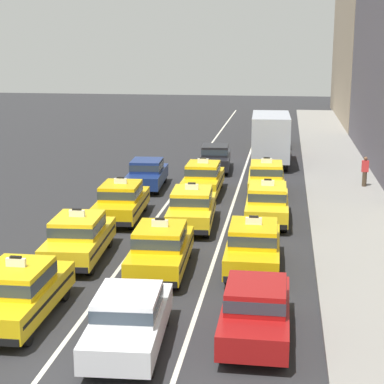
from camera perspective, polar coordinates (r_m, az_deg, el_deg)
The scene contains 20 objects.
ground_plane at distance 16.47m, azimuth -7.12°, elevation -15.19°, with size 160.00×160.00×0.00m, color #2B2B2D.
lane_stripe_left_center at distance 35.27m, azimuth -1.13°, elevation 0.44°, with size 0.14×80.00×0.01m, color silver.
lane_stripe_center_right at distance 34.91m, azimuth 4.06°, elevation 0.27°, with size 0.14×80.00×0.01m, color silver.
sidewalk_curb at distance 30.12m, azimuth 14.03°, elevation -2.06°, with size 4.00×90.00×0.15m, color gray.
taxi_left_nearest at distance 19.18m, azimuth -14.93°, elevation -8.43°, with size 1.88×4.58×1.96m.
taxi_left_second at distance 23.82m, azimuth -9.93°, elevation -3.89°, with size 2.07×4.66×1.96m.
taxi_left_third at distance 28.89m, azimuth -6.22°, elevation -0.73°, with size 2.02×4.64×1.96m.
sedan_left_fourth at distance 34.86m, azimuth -3.97°, elevation 1.68°, with size 2.01×4.39×1.58m.
sedan_center_nearest at distance 17.04m, azimuth -5.58°, elevation -10.96°, with size 2.00×4.39×1.58m.
taxi_center_second at distance 22.28m, azimuth -2.77°, elevation -4.91°, with size 1.98×4.62×1.96m.
taxi_center_third at distance 27.60m, azimuth -0.00°, elevation -1.32°, with size 2.02×4.64×1.96m.
taxi_center_fourth at distance 33.44m, azimuth 0.99°, elevation 1.26°, with size 1.85×4.57×1.96m.
sedan_center_fifth at distance 39.60m, azimuth 2.04°, elevation 3.09°, with size 2.02×4.40×1.58m.
sedan_right_nearest at distance 17.58m, azimuth 5.63°, elevation -10.16°, with size 1.78×4.31×1.58m.
taxi_right_second at distance 22.62m, azimuth 5.40°, elevation -4.68°, with size 1.87×4.58×1.96m.
taxi_right_third at distance 28.53m, azimuth 6.63°, elevation -0.93°, with size 1.87×4.58×1.96m.
taxi_right_fourth at distance 33.71m, azimuth 6.53°, elevation 1.27°, with size 1.95×4.61×1.96m.
box_truck_right_fifth at distance 41.91m, azimuth 6.90°, elevation 4.86°, with size 2.48×7.03×3.27m.
taxi_right_sixth at distance 49.44m, azimuth 7.41°, elevation 5.06°, with size 1.99×4.63×1.96m.
pedestrian_near_crosswalk at distance 35.85m, azimuth 14.95°, elevation 1.77°, with size 0.36×0.24×1.61m.
Camera 1 is at (4.00, -13.94, 7.81)m, focal length 60.70 mm.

